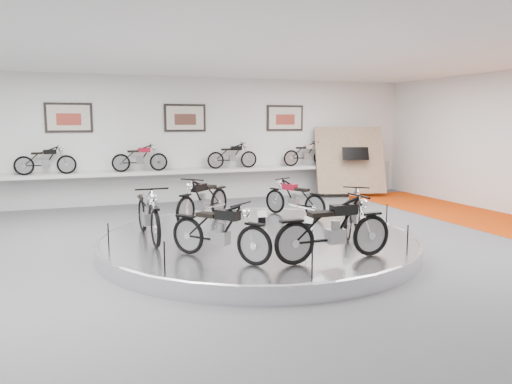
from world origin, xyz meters
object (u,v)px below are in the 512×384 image
object	(u,v)px
bike_f	(353,212)
bike_c	(148,212)
bike_a	(294,198)
bike_b	(203,199)
shelf	(188,171)
bike_d	(220,230)
bike_e	(334,228)
display_platform	(258,242)

from	to	relation	value
bike_f	bike_c	bearing A→B (deg)	114.48
bike_a	bike_b	world-z (taller)	bike_b
bike_f	shelf	bearing A→B (deg)	54.09
shelf	bike_a	bearing A→B (deg)	-72.40
shelf	bike_d	distance (m)	7.97
bike_b	bike_c	xyz separation A→B (m)	(-1.44, -1.33, 0.02)
bike_a	bike_b	distance (m)	2.24
shelf	bike_d	world-z (taller)	bike_d
shelf	bike_b	distance (m)	4.69
bike_e	bike_f	size ratio (longest dim) A/B	1.15
bike_b	bike_e	world-z (taller)	bike_e
display_platform	bike_b	distance (m)	2.01
shelf	bike_f	distance (m)	7.27
shelf	bike_e	distance (m)	8.58
display_platform	bike_c	distance (m)	2.28
bike_a	bike_d	distance (m)	4.11
display_platform	shelf	bearing A→B (deg)	90.00
bike_c	bike_e	size ratio (longest dim) A/B	0.99
shelf	bike_f	size ratio (longest dim) A/B	6.84
bike_d	bike_f	bearing A→B (deg)	66.79
bike_a	bike_d	bearing A→B (deg)	111.18
bike_d	bike_f	distance (m)	3.16
bike_c	bike_d	distance (m)	2.10
display_platform	shelf	xyz separation A→B (m)	(0.00, 6.40, 0.85)
display_platform	shelf	distance (m)	6.46
display_platform	bike_a	bearing A→B (deg)	45.80
display_platform	bike_d	bearing A→B (deg)	-130.23
display_platform	bike_e	distance (m)	2.33
bike_a	bike_d	size ratio (longest dim) A/B	0.92
shelf	bike_b	world-z (taller)	bike_b
bike_c	bike_e	bearing A→B (deg)	44.13
bike_c	bike_e	xyz separation A→B (m)	(2.66, -2.59, 0.01)
display_platform	bike_b	world-z (taller)	bike_b
display_platform	bike_c	size ratio (longest dim) A/B	3.51
bike_a	shelf	bearing A→B (deg)	-8.88
bike_c	bike_b	bearing A→B (deg)	131.22
bike_c	bike_d	world-z (taller)	bike_c
bike_a	bike_c	bearing A→B (deg)	80.82
bike_b	bike_c	distance (m)	1.96
display_platform	bike_f	distance (m)	2.02
display_platform	bike_a	distance (m)	2.28
bike_d	bike_f	xyz separation A→B (m)	(3.05, 0.83, -0.03)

